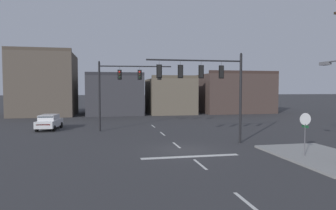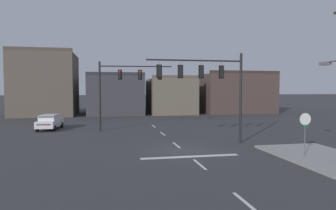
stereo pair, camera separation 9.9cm
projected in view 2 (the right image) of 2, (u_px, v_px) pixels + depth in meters
ground_plane at (183, 150)px, 21.14m from camera, size 400.00×400.00×0.00m
sidewalk_near_corner at (322, 157)px, 18.75m from camera, size 5.00×8.00×0.15m
stop_bar_paint at (190, 157)px, 19.18m from camera, size 6.40×0.50×0.01m
lane_centreline at (176, 145)px, 23.09m from camera, size 0.16×26.40×0.01m
signal_mast_near_side at (210, 80)px, 23.33m from camera, size 7.64×0.42×7.17m
signal_mast_far_side at (123, 82)px, 30.78m from camera, size 7.45×0.83×7.16m
stop_sign at (305, 124)px, 18.61m from camera, size 0.76×0.64×2.83m
car_lot_nearside at (50, 122)px, 31.81m from camera, size 2.25×4.58×1.61m
building_row at (138, 92)px, 52.67m from camera, size 44.03×13.55×10.47m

